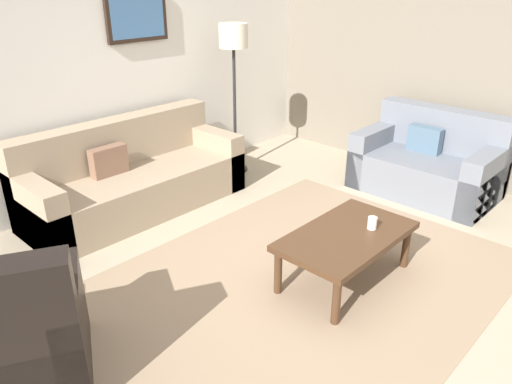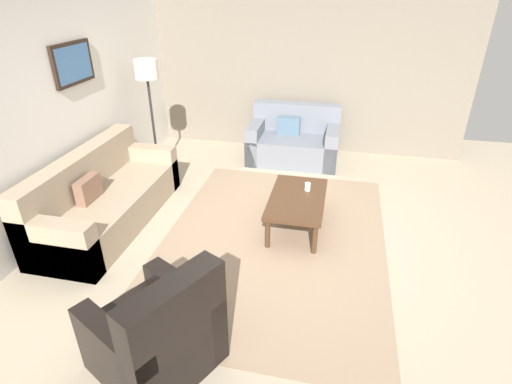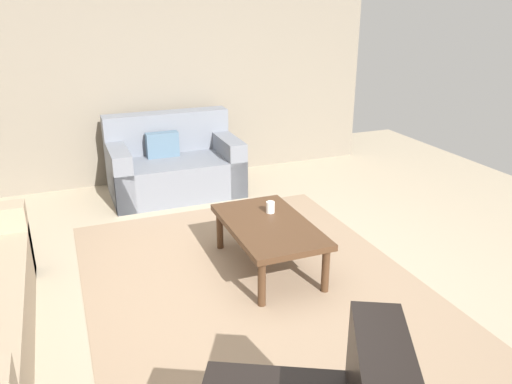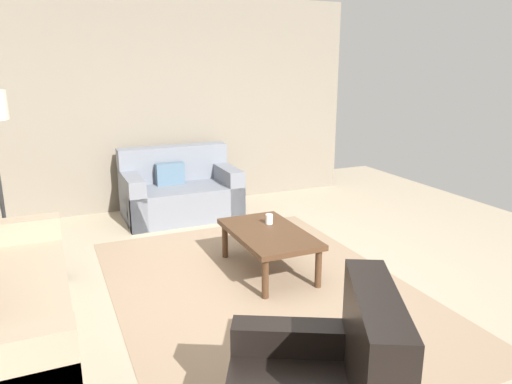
{
  "view_description": "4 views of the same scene",
  "coord_description": "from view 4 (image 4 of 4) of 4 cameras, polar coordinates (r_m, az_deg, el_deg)",
  "views": [
    {
      "loc": [
        -2.47,
        -1.93,
        2.21
      ],
      "look_at": [
        -0.04,
        0.36,
        0.71
      ],
      "focal_mm": 34.28,
      "sensor_mm": 36.0,
      "label": 1
    },
    {
      "loc": [
        -3.76,
        -0.61,
        2.67
      ],
      "look_at": [
        -0.06,
        0.19,
        0.65
      ],
      "focal_mm": 28.05,
      "sensor_mm": 36.0,
      "label": 2
    },
    {
      "loc": [
        -3.05,
        1.25,
        2.1
      ],
      "look_at": [
        0.04,
        0.02,
        0.83
      ],
      "focal_mm": 35.47,
      "sensor_mm": 36.0,
      "label": 3
    },
    {
      "loc": [
        -3.54,
        1.64,
        1.96
      ],
      "look_at": [
        0.16,
        0.0,
        0.86
      ],
      "focal_mm": 34.05,
      "sensor_mm": 36.0,
      "label": 4
    }
  ],
  "objects": [
    {
      "name": "area_rug",
      "position": [
        4.37,
        0.92,
        -11.48
      ],
      "size": [
        3.53,
        2.51,
        0.01
      ],
      "primitive_type": "cube",
      "color": "#947A61",
      "rests_on": "ground_plane"
    },
    {
      "name": "ground_plane",
      "position": [
        4.37,
        0.92,
        -11.52
      ],
      "size": [
        8.0,
        8.0,
        0.0
      ],
      "primitive_type": "plane",
      "color": "tan"
    },
    {
      "name": "coffee_table",
      "position": [
        4.61,
        1.47,
        -5.21
      ],
      "size": [
        1.1,
        0.64,
        0.41
      ],
      "color": "#472D1C",
      "rests_on": "ground_plane"
    },
    {
      "name": "stone_feature_panel",
      "position": [
        6.77,
        -9.87,
        10.18
      ],
      "size": [
        0.12,
        5.2,
        2.8
      ],
      "primitive_type": "cube",
      "color": "slate",
      "rests_on": "ground_plane"
    },
    {
      "name": "couch_loveseat",
      "position": [
        6.41,
        -9.04,
        -0.08
      ],
      "size": [
        0.89,
        1.43,
        0.88
      ],
      "color": "slate",
      "rests_on": "ground_plane"
    },
    {
      "name": "cup",
      "position": [
        4.78,
        1.55,
        -3.19
      ],
      "size": [
        0.07,
        0.07,
        0.1
      ],
      "primitive_type": "cylinder",
      "color": "white",
      "rests_on": "coffee_table"
    }
  ]
}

